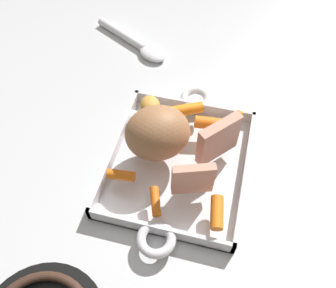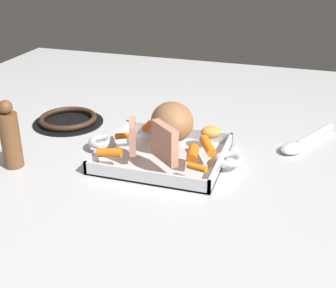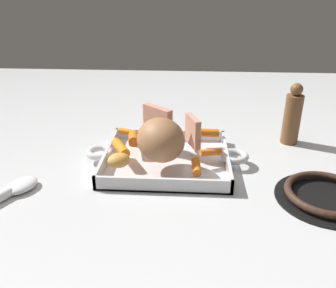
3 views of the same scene
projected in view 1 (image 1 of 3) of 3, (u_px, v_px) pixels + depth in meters
ground_plane at (178, 166)px, 0.68m from camera, size 1.76×1.76×0.00m
roasting_dish at (178, 164)px, 0.67m from camera, size 0.37×0.25×0.03m
pork_roast at (158, 133)px, 0.62m from camera, size 0.14×0.15×0.09m
roast_slice_outer at (218, 139)px, 0.62m from camera, size 0.07×0.07×0.08m
roast_slice_thin at (193, 179)px, 0.58m from camera, size 0.04×0.07×0.07m
baby_carrot_southeast at (185, 110)px, 0.70m from camera, size 0.05×0.07×0.02m
baby_carrot_center_right at (155, 201)px, 0.59m from camera, size 0.05×0.03×0.02m
baby_carrot_northwest at (208, 123)px, 0.68m from camera, size 0.03×0.05×0.03m
baby_carrot_short at (121, 175)px, 0.62m from camera, size 0.02×0.05×0.02m
baby_carrot_center_left at (217, 213)px, 0.58m from camera, size 0.06×0.03×0.02m
baby_carrot_southwest at (235, 121)px, 0.69m from camera, size 0.05×0.03×0.02m
potato_golden_large at (150, 106)px, 0.70m from camera, size 0.06×0.06×0.03m
serving_spoon at (138, 44)px, 0.87m from camera, size 0.13×0.21×0.02m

